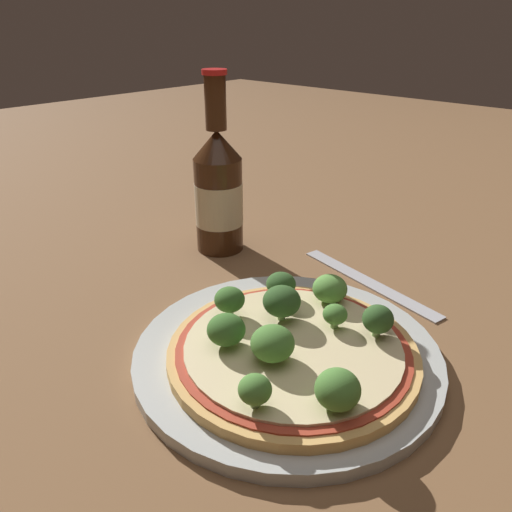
% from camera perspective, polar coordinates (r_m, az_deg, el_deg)
% --- Properties ---
extents(ground_plane, '(3.00, 3.00, 0.00)m').
position_cam_1_polar(ground_plane, '(0.47, 1.55, -10.65)').
color(ground_plane, brown).
extents(plate, '(0.27, 0.27, 0.01)m').
position_cam_1_polar(plate, '(0.46, 3.81, -10.89)').
color(plate, '#B2B7B2').
rests_on(plate, ground_plane).
extents(pizza, '(0.22, 0.22, 0.01)m').
position_cam_1_polar(pizza, '(0.44, 4.20, -10.72)').
color(pizza, tan).
rests_on(pizza, plate).
extents(broccoli_floret_0, '(0.04, 0.04, 0.03)m').
position_cam_1_polar(broccoli_floret_0, '(0.41, 1.90, -9.96)').
color(broccoli_floret_0, '#7A9E5B').
rests_on(broccoli_floret_0, pizza).
extents(broccoli_floret_1, '(0.03, 0.03, 0.03)m').
position_cam_1_polar(broccoli_floret_1, '(0.45, 3.31, -5.35)').
color(broccoli_floret_1, '#7A9E5B').
rests_on(broccoli_floret_1, pizza).
extents(broccoli_floret_2, '(0.03, 0.03, 0.03)m').
position_cam_1_polar(broccoli_floret_2, '(0.37, 9.31, -14.83)').
color(broccoli_floret_2, '#7A9E5B').
rests_on(broccoli_floret_2, pizza).
extents(broccoli_floret_3, '(0.02, 0.02, 0.03)m').
position_cam_1_polar(broccoli_floret_3, '(0.37, -0.12, -15.03)').
color(broccoli_floret_3, '#7A9E5B').
rests_on(broccoli_floret_3, pizza).
extents(broccoli_floret_4, '(0.03, 0.03, 0.03)m').
position_cam_1_polar(broccoli_floret_4, '(0.45, 13.76, -7.05)').
color(broccoli_floret_4, '#7A9E5B').
rests_on(broccoli_floret_4, pizza).
extents(broccoli_floret_5, '(0.03, 0.03, 0.03)m').
position_cam_1_polar(broccoli_floret_5, '(0.42, -3.43, -8.41)').
color(broccoli_floret_5, '#7A9E5B').
rests_on(broccoli_floret_5, pizza).
extents(broccoli_floret_6, '(0.03, 0.03, 0.03)m').
position_cam_1_polar(broccoli_floret_6, '(0.49, 8.44, -3.71)').
color(broccoli_floret_6, '#7A9E5B').
rests_on(broccoli_floret_6, pizza).
extents(broccoli_floret_7, '(0.02, 0.02, 0.02)m').
position_cam_1_polar(broccoli_floret_7, '(0.45, 9.02, -6.64)').
color(broccoli_floret_7, '#7A9E5B').
rests_on(broccoli_floret_7, pizza).
extents(broccoli_floret_8, '(0.03, 0.03, 0.03)m').
position_cam_1_polar(broccoli_floret_8, '(0.49, 2.87, -3.23)').
color(broccoli_floret_8, '#7A9E5B').
rests_on(broccoli_floret_8, pizza).
extents(broccoli_floret_9, '(0.03, 0.03, 0.03)m').
position_cam_1_polar(broccoli_floret_9, '(0.46, -3.04, -5.02)').
color(broccoli_floret_9, '#7A9E5B').
rests_on(broccoli_floret_9, pizza).
extents(beer_bottle, '(0.06, 0.06, 0.22)m').
position_cam_1_polar(beer_bottle, '(0.64, -4.31, 7.52)').
color(beer_bottle, '#381E0F').
rests_on(beer_bottle, ground_plane).
extents(fork, '(0.06, 0.20, 0.00)m').
position_cam_1_polar(fork, '(0.59, 13.00, -2.97)').
color(fork, '#B2B2B7').
rests_on(fork, ground_plane).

